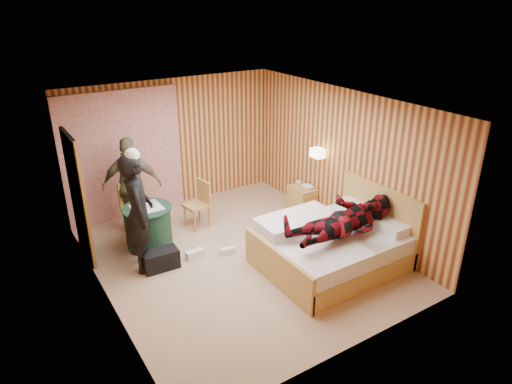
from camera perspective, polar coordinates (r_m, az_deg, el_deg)
floor at (r=7.47m, az=-2.13°, el=-8.11°), size 4.20×5.00×0.01m
ceiling at (r=6.52m, az=-2.46°, el=10.94°), size 4.20×5.00×0.01m
wall_back at (r=9.02m, az=-10.36°, el=5.95°), size 4.20×0.02×2.50m
wall_left at (r=6.22m, az=-19.25°, el=-3.30°), size 0.02×5.00×2.50m
wall_right at (r=8.08m, az=10.71°, el=3.84°), size 0.02×5.00×2.50m
curtain at (r=8.67m, az=-16.25°, el=4.31°), size 2.20×0.08×2.40m
doorway at (r=7.58m, az=-21.39°, el=-0.63°), size 0.06×0.90×2.05m
wall_lamp at (r=8.27m, az=7.73°, el=4.87°), size 0.26×0.24×0.16m
bed at (r=7.22m, az=9.48°, el=-6.62°), size 2.11×1.66×1.14m
nightstand at (r=8.87m, az=5.77°, el=-0.91°), size 0.39×0.53×0.51m
round_table at (r=7.83m, az=-13.28°, el=-4.19°), size 0.81×0.81×0.71m
chair_far at (r=8.30m, az=-15.06°, el=-1.35°), size 0.52×0.52×0.93m
chair_near at (r=8.28m, az=-7.04°, el=-1.04°), size 0.44×0.44×0.86m
duffel_bag at (r=7.26m, az=-11.83°, el=-8.27°), size 0.56×0.31×0.31m
sneaker_left at (r=7.48m, az=-7.68°, el=-7.72°), size 0.30×0.14×0.13m
sneaker_right at (r=7.54m, az=-3.57°, el=-7.36°), size 0.26×0.15×0.11m
woman_standing at (r=7.00m, az=-14.48°, el=-2.55°), size 0.60×0.77×1.86m
man_at_table at (r=8.21m, az=-15.22°, el=0.82°), size 1.09×0.78×1.72m
man_on_bed at (r=6.78m, az=11.32°, el=-2.45°), size 0.86×0.67×1.77m
book_lower at (r=8.73m, az=6.04°, el=0.52°), size 0.17×0.23×0.02m
book_upper at (r=8.72m, az=6.05°, el=0.64°), size 0.18×0.24×0.02m
cup_nightstand at (r=8.84m, az=5.33°, el=1.12°), size 0.13×0.13×0.09m
cup_table at (r=7.64m, az=-12.72°, el=-1.48°), size 0.15×0.15×0.10m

